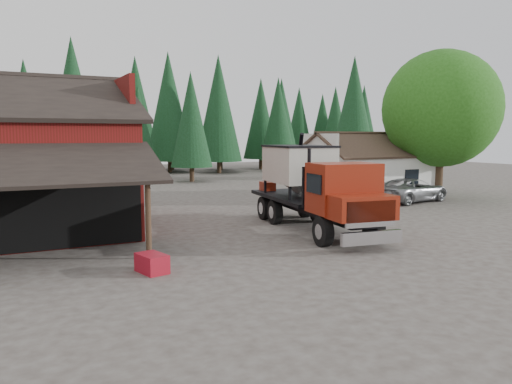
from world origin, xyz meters
name	(u,v)px	position (x,y,z in m)	size (l,w,h in m)	color
ground	(314,254)	(0.00, 0.00, 0.00)	(120.00, 120.00, 0.00)	#423A34
farmhouse	(365,174)	(13.00, 13.00, 1.67)	(8.60, 6.42, 4.65)	silver
deciduous_tree	(441,113)	(17.01, 9.97, 5.91)	(8.00, 8.00, 10.20)	#382619
conifer_backdrop	(105,175)	(0.00, 42.00, 0.00)	(76.00, 16.00, 16.00)	black
near_pine_b	(191,119)	(6.00, 30.00, 5.89)	(3.96, 3.96, 10.40)	#382619
near_pine_c	(354,111)	(22.00, 26.00, 6.89)	(4.84, 4.84, 12.40)	#382619
near_pine_d	(73,103)	(-4.00, 34.00, 7.39)	(5.28, 5.28, 13.40)	#382619
feed_truck	(314,185)	(2.64, 4.03, 2.11)	(4.02, 10.26, 4.51)	black
silver_car	(411,190)	(14.00, 9.49, 0.78)	(2.59, 5.61, 1.56)	#94969A
equip_box	(152,263)	(-6.00, 0.25, 0.30)	(0.70, 1.10, 0.60)	maroon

